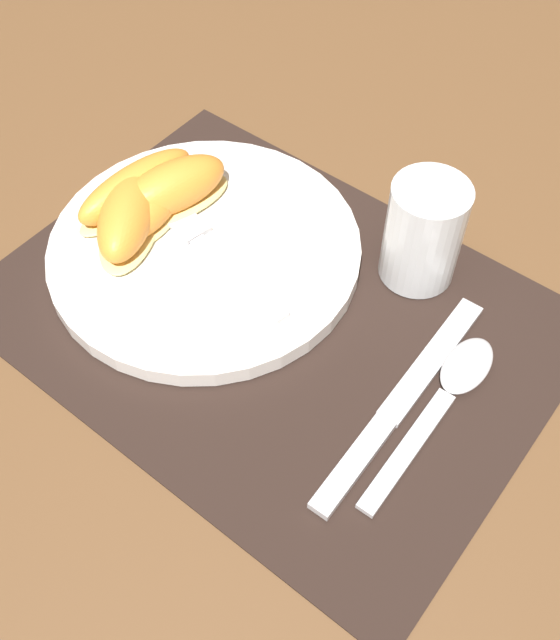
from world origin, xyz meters
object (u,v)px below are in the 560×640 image
Objects in this scene: fork at (205,241)px; citrus_wedge_3 at (128,217)px; knife at (398,404)px; juice_glass at (422,238)px; spoon at (452,387)px; citrus_wedge_0 at (173,189)px; citrus_wedge_1 at (136,188)px; plate at (205,250)px; citrus_wedge_2 at (148,211)px.

citrus_wedge_3 reaches higher than fork.
knife is 1.91× the size of citrus_wedge_3.
juice_glass is 0.53× the size of spoon.
citrus_wedge_3 is at bearing -148.91° from juice_glass.
citrus_wedge_0 is 0.90× the size of citrus_wedge_1.
citrus_wedge_1 reaches higher than fork.
plate is 0.06m from citrus_wedge_2.
juice_glass reaches higher than plate.
citrus_wedge_3 is (0.02, -0.03, 0.00)m from citrus_wedge_1.
citrus_wedge_0 is 1.21× the size of citrus_wedge_2.
spoon is 0.29m from citrus_wedge_0.
plate is 2.28× the size of citrus_wedge_3.
citrus_wedge_1 reaches higher than knife.
plate reaches higher than spoon.
plate is at bearing -0.90° from citrus_wedge_1.
fork is (-0.24, -0.01, 0.01)m from spoon.
citrus_wedge_1 is at bearing 179.53° from fork.
knife is at bearing -6.40° from plate.
citrus_wedge_0 is at bearing 160.24° from fork.
fork is at bearing 26.20° from citrus_wedge_3.
fork is at bearing 39.83° from plate.
spoon is 0.30m from citrus_wedge_2.
citrus_wedge_2 is 0.02m from citrus_wedge_3.
citrus_wedge_0 is (-0.05, 0.02, 0.03)m from plate.
citrus_wedge_3 is (-0.01, -0.02, 0.00)m from citrus_wedge_2.
citrus_wedge_3 is at bearing -105.79° from citrus_wedge_2.
citrus_wedge_1 is 0.03m from citrus_wedge_2.
citrus_wedge_2 is at bearing -168.14° from fork.
citrus_wedge_3 is (-0.21, -0.13, -0.01)m from juice_glass.
knife is at bearing -123.08° from spoon.
spoon is 1.84× the size of citrus_wedge_2.
spoon is 0.97× the size of fork.
citrus_wedge_1 is at bearing 175.08° from knife.
plate is at bearing 173.60° from knife.
plate is 0.22m from knife.
citrus_wedge_2 is (-0.21, -0.11, -0.01)m from juice_glass.
spoon reaches higher than knife.
knife is at bearing -4.92° from citrus_wedge_1.
knife is at bearing -2.80° from citrus_wedge_2.
plate is 0.06m from citrus_wedge_0.
juice_glass is at bearing 31.09° from citrus_wedge_3.
knife is 1.27× the size of spoon.
citrus_wedge_1 is 0.04m from citrus_wedge_3.
spoon is 0.30m from citrus_wedge_3.
juice_glass is 0.25m from citrus_wedge_1.
plate is 0.01m from fork.
juice_glass is at bearing 32.93° from plate.
knife is 1.23× the size of fork.
plate is 2.89× the size of juice_glass.
plate is at bearing -176.92° from spoon.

